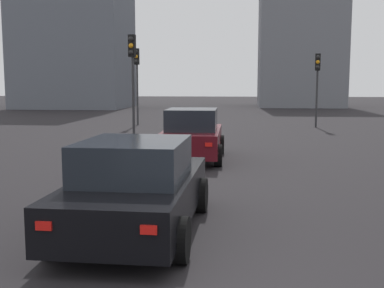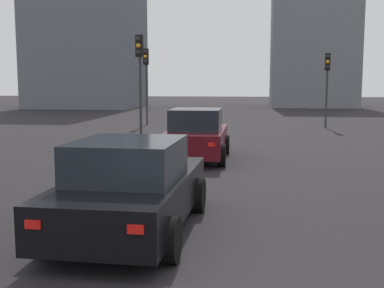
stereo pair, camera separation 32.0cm
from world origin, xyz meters
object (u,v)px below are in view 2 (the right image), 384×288
at_px(car_black_right_second, 131,187).
at_px(traffic_light_near_left, 146,70).
at_px(traffic_light_far_left, 327,74).
at_px(traffic_light_near_right, 140,65).
at_px(car_maroon_right_lead, 197,135).

height_order(car_black_right_second, traffic_light_near_left, traffic_light_near_left).
bearing_deg(traffic_light_near_left, traffic_light_far_left, 89.96).
distance_m(traffic_light_near_left, traffic_light_far_left, 9.94).
height_order(traffic_light_near_left, traffic_light_near_right, traffic_light_near_right).
distance_m(traffic_light_near_left, traffic_light_near_right, 7.45).
bearing_deg(traffic_light_near_right, traffic_light_far_left, 137.28).
distance_m(car_maroon_right_lead, traffic_light_far_left, 13.05).
xyz_separation_m(car_black_right_second, traffic_light_far_left, (19.13, -5.66, 2.11)).
distance_m(traffic_light_near_right, traffic_light_far_left, 10.97).
xyz_separation_m(traffic_light_near_right, traffic_light_far_left, (6.92, -8.51, -0.27)).
bearing_deg(traffic_light_far_left, car_black_right_second, -8.46).
xyz_separation_m(car_maroon_right_lead, car_black_right_second, (-7.50, 0.12, -0.03)).
bearing_deg(car_maroon_right_lead, traffic_light_near_left, 19.13).
xyz_separation_m(car_maroon_right_lead, traffic_light_near_right, (4.71, 2.96, 2.36)).
bearing_deg(car_black_right_second, car_maroon_right_lead, 0.26).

